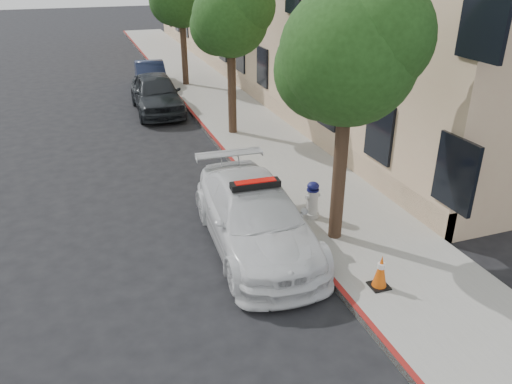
{
  "coord_description": "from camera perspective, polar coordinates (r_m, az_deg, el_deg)",
  "views": [
    {
      "loc": [
        -2.19,
        -10.84,
        6.06
      ],
      "look_at": [
        1.37,
        -0.85,
        1.0
      ],
      "focal_mm": 35.0,
      "sensor_mm": 36.0,
      "label": 1
    }
  ],
  "objects": [
    {
      "name": "parked_car_far",
      "position": [
        25.89,
        -11.95,
        12.9
      ],
      "size": [
        1.65,
        4.02,
        1.3
      ],
      "primitive_type": "imported",
      "rotation": [
        0.0,
        0.0,
        -0.07
      ],
      "color": "#151D36",
      "rests_on": "ground"
    },
    {
      "name": "traffic_cone",
      "position": [
        10.09,
        14.05,
        -8.8
      ],
      "size": [
        0.38,
        0.38,
        0.71
      ],
      "rotation": [
        0.0,
        0.0,
        -0.02
      ],
      "color": "black",
      "rests_on": "sidewalk"
    },
    {
      "name": "tree_mid",
      "position": [
        17.69,
        -2.83,
        19.31
      ],
      "size": [
        2.77,
        2.64,
        5.43
      ],
      "color": "black",
      "rests_on": "sidewalk"
    },
    {
      "name": "sidewalk",
      "position": [
        22.44,
        -3.99,
        9.97
      ],
      "size": [
        3.2,
        50.0,
        0.15
      ],
      "primitive_type": "cube",
      "color": "gray",
      "rests_on": "ground"
    },
    {
      "name": "parked_car_mid",
      "position": [
        21.75,
        -11.32,
        11.01
      ],
      "size": [
        1.97,
        4.71,
        1.59
      ],
      "primitive_type": "imported",
      "rotation": [
        0.0,
        0.0,
        -0.02
      ],
      "color": "black",
      "rests_on": "ground"
    },
    {
      "name": "curb_strip",
      "position": [
        22.09,
        -7.89,
        9.54
      ],
      "size": [
        0.12,
        50.0,
        0.15
      ],
      "primitive_type": "cube",
      "color": "maroon",
      "rests_on": "ground"
    },
    {
      "name": "fire_hydrant",
      "position": [
        12.33,
        6.46,
        -0.91
      ],
      "size": [
        0.4,
        0.36,
        0.94
      ],
      "rotation": [
        0.0,
        0.0,
        0.12
      ],
      "color": "silver",
      "rests_on": "sidewalk"
    },
    {
      "name": "tree_near",
      "position": [
        10.36,
        10.72,
        15.15
      ],
      "size": [
        2.92,
        2.82,
        5.62
      ],
      "color": "black",
      "rests_on": "sidewalk"
    },
    {
      "name": "ground",
      "position": [
        12.61,
        -7.19,
        -3.44
      ],
      "size": [
        120.0,
        120.0,
        0.0
      ],
      "primitive_type": "plane",
      "color": "black",
      "rests_on": "ground"
    },
    {
      "name": "police_car",
      "position": [
        11.18,
        -0.08,
        -2.86
      ],
      "size": [
        2.34,
        5.23,
        1.64
      ],
      "rotation": [
        0.0,
        0.0,
        -0.05
      ],
      "color": "white",
      "rests_on": "ground"
    }
  ]
}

